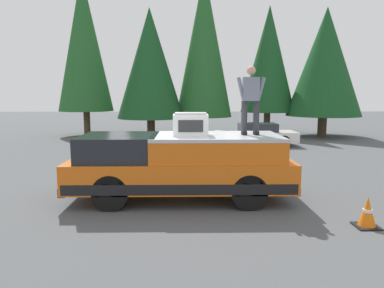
{
  "coord_description": "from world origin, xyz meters",
  "views": [
    {
      "loc": [
        -9.1,
        -0.23,
        2.67
      ],
      "look_at": [
        0.38,
        -0.41,
        1.35
      ],
      "focal_mm": 33.96,
      "sensor_mm": 36.0,
      "label": 1
    }
  ],
  "objects_px": {
    "pickup_truck": "(181,165)",
    "compressor_unit": "(191,124)",
    "parked_car_white": "(256,135)",
    "traffic_cone": "(367,213)",
    "person_on_truck_bed": "(251,98)"
  },
  "relations": [
    {
      "from": "pickup_truck",
      "to": "compressor_unit",
      "type": "xyz_separation_m",
      "value": [
        -0.13,
        -0.25,
        1.05
      ]
    },
    {
      "from": "compressor_unit",
      "to": "parked_car_white",
      "type": "distance_m",
      "value": 10.32
    },
    {
      "from": "compressor_unit",
      "to": "parked_car_white",
      "type": "height_order",
      "value": "compressor_unit"
    },
    {
      "from": "compressor_unit",
      "to": "parked_car_white",
      "type": "xyz_separation_m",
      "value": [
        9.61,
        -3.5,
        -1.35
      ]
    },
    {
      "from": "pickup_truck",
      "to": "traffic_cone",
      "type": "xyz_separation_m",
      "value": [
        -2.02,
        -3.78,
        -0.58
      ]
    },
    {
      "from": "pickup_truck",
      "to": "traffic_cone",
      "type": "height_order",
      "value": "pickup_truck"
    },
    {
      "from": "person_on_truck_bed",
      "to": "traffic_cone",
      "type": "bearing_deg",
      "value": -135.19
    },
    {
      "from": "person_on_truck_bed",
      "to": "parked_car_white",
      "type": "bearing_deg",
      "value": -11.98
    },
    {
      "from": "compressor_unit",
      "to": "traffic_cone",
      "type": "height_order",
      "value": "compressor_unit"
    },
    {
      "from": "pickup_truck",
      "to": "person_on_truck_bed",
      "type": "xyz_separation_m",
      "value": [
        0.04,
        -1.74,
        1.68
      ]
    },
    {
      "from": "parked_car_white",
      "to": "traffic_cone",
      "type": "distance_m",
      "value": 11.5
    },
    {
      "from": "person_on_truck_bed",
      "to": "pickup_truck",
      "type": "bearing_deg",
      "value": 91.19
    },
    {
      "from": "parked_car_white",
      "to": "traffic_cone",
      "type": "height_order",
      "value": "parked_car_white"
    },
    {
      "from": "compressor_unit",
      "to": "traffic_cone",
      "type": "bearing_deg",
      "value": -118.07
    },
    {
      "from": "compressor_unit",
      "to": "parked_car_white",
      "type": "relative_size",
      "value": 0.2
    }
  ]
}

